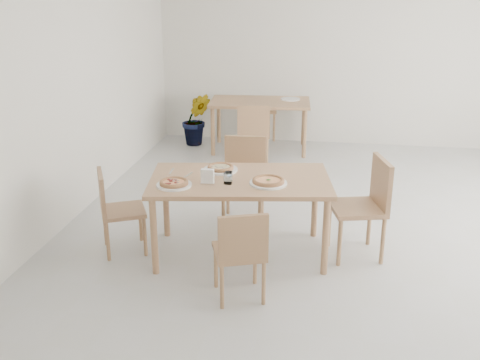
% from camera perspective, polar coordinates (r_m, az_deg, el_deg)
% --- Properties ---
extents(main_table, '(1.74, 1.16, 0.75)m').
position_cam_1_polar(main_table, '(5.08, 0.00, -0.63)').
color(main_table, tan).
rests_on(main_table, ground).
extents(chair_south, '(0.50, 0.50, 0.78)m').
position_cam_1_polar(chair_south, '(4.41, 0.08, -7.05)').
color(chair_south, '#A07250').
rests_on(chair_south, ground).
extents(chair_north, '(0.47, 0.47, 0.89)m').
position_cam_1_polar(chair_north, '(5.92, 0.43, 0.71)').
color(chair_north, '#A07250').
rests_on(chair_north, ground).
extents(chair_west, '(0.53, 0.53, 0.80)m').
position_cam_1_polar(chair_west, '(5.33, -12.64, -2.59)').
color(chair_west, '#A07250').
rests_on(chair_west, ground).
extents(chair_east, '(0.56, 0.56, 0.93)m').
position_cam_1_polar(chair_east, '(5.24, 12.76, -2.06)').
color(chair_east, '#A07250').
rests_on(chair_east, ground).
extents(plate_margherita, '(0.33, 0.33, 0.02)m').
position_cam_1_polar(plate_margherita, '(4.92, 2.89, -0.32)').
color(plate_margherita, white).
rests_on(plate_margherita, main_table).
extents(plate_mushroom, '(0.32, 0.32, 0.02)m').
position_cam_1_polar(plate_mushroom, '(5.27, -1.98, 1.06)').
color(plate_mushroom, white).
rests_on(plate_mushroom, main_table).
extents(plate_pepperoni, '(0.31, 0.31, 0.02)m').
position_cam_1_polar(plate_pepperoni, '(4.90, -6.71, -0.50)').
color(plate_pepperoni, white).
rests_on(plate_pepperoni, main_table).
extents(pizza_margherita, '(0.30, 0.30, 0.03)m').
position_cam_1_polar(pizza_margherita, '(4.91, 2.90, -0.07)').
color(pizza_margherita, tan).
rests_on(pizza_margherita, plate_margherita).
extents(pizza_mushroom, '(0.27, 0.27, 0.03)m').
position_cam_1_polar(pizza_mushroom, '(5.26, -1.99, 1.30)').
color(pizza_mushroom, tan).
rests_on(pizza_mushroom, plate_mushroom).
extents(pizza_pepperoni, '(0.29, 0.29, 0.03)m').
position_cam_1_polar(pizza_pepperoni, '(4.89, -6.72, -0.25)').
color(pizza_pepperoni, tan).
rests_on(pizza_pepperoni, plate_pepperoni).
extents(tumbler_a, '(0.07, 0.07, 0.09)m').
position_cam_1_polar(tumbler_a, '(4.97, -1.16, 0.36)').
color(tumbler_a, white).
rests_on(tumbler_a, main_table).
extents(tumbler_b, '(0.07, 0.07, 0.10)m').
position_cam_1_polar(tumbler_b, '(4.91, -1.25, 0.16)').
color(tumbler_b, white).
rests_on(tumbler_b, main_table).
extents(napkin_holder, '(0.12, 0.07, 0.14)m').
position_cam_1_polar(napkin_holder, '(4.90, -3.32, 0.31)').
color(napkin_holder, silver).
rests_on(napkin_holder, main_table).
extents(fork_a, '(0.06, 0.19, 0.01)m').
position_cam_1_polar(fork_a, '(5.15, -5.35, 0.46)').
color(fork_a, silver).
rests_on(fork_a, main_table).
extents(fork_b, '(0.03, 0.18, 0.01)m').
position_cam_1_polar(fork_b, '(5.28, -6.97, 0.89)').
color(fork_b, silver).
rests_on(fork_b, main_table).
extents(second_table, '(1.53, 0.95, 0.75)m').
position_cam_1_polar(second_table, '(8.40, 2.04, 7.47)').
color(second_table, '#A07250').
rests_on(second_table, ground).
extents(chair_back_s, '(0.48, 0.48, 0.88)m').
position_cam_1_polar(chair_back_s, '(7.67, 1.39, 5.08)').
color(chair_back_s, '#A07250').
rests_on(chair_back_s, ground).
extents(chair_back_n, '(0.53, 0.53, 0.93)m').
position_cam_1_polar(chair_back_n, '(9.17, 2.16, 7.69)').
color(chair_back_n, '#A07250').
rests_on(chair_back_n, ground).
extents(plate_empty, '(0.28, 0.28, 0.02)m').
position_cam_1_polar(plate_empty, '(8.50, 5.14, 8.18)').
color(plate_empty, white).
rests_on(plate_empty, second_table).
extents(potted_plant, '(0.53, 0.47, 0.81)m').
position_cam_1_polar(potted_plant, '(8.75, -4.45, 6.17)').
color(potted_plant, '#276D20').
rests_on(potted_plant, ground).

